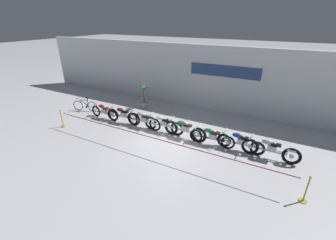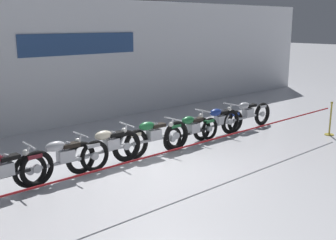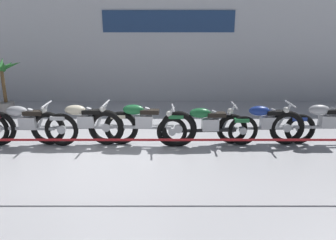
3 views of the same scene
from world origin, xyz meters
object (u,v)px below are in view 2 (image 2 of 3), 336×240
motorcycle_maroon_1 (1,173)px  motorcycle_green_5 (192,129)px  motorcycle_green_4 (152,138)px  stanchion_mid_left (330,124)px  motorcycle_cream_3 (109,147)px  motorcycle_silver_7 (247,115)px  stanchion_far_left (139,166)px  motorcycle_silver_2 (63,158)px  motorcycle_blue_6 (219,122)px

motorcycle_maroon_1 → motorcycle_green_5: size_ratio=1.02×
motorcycle_green_4 → stanchion_mid_left: (5.42, -2.10, -0.13)m
motorcycle_cream_3 → motorcycle_silver_7: (5.36, 0.00, 0.00)m
stanchion_far_left → motorcycle_silver_7: bearing=19.4°
motorcycle_cream_3 → motorcycle_maroon_1: bearing=-177.7°
motorcycle_cream_3 → stanchion_mid_left: size_ratio=2.27×
motorcycle_silver_2 → motorcycle_blue_6: 5.33m
motorcycle_silver_7 → motorcycle_cream_3: bearing=-180.0°
stanchion_mid_left → motorcycle_maroon_1: bearing=167.6°
motorcycle_green_5 → stanchion_mid_left: size_ratio=2.14×
motorcycle_maroon_1 → stanchion_far_left: size_ratio=0.19×
motorcycle_green_5 → motorcycle_silver_2: bearing=179.6°
motorcycle_blue_6 → motorcycle_cream_3: bearing=-179.2°
motorcycle_silver_2 → motorcycle_cream_3: (1.27, 0.06, -0.01)m
stanchion_far_left → motorcycle_maroon_1: bearing=131.8°
motorcycle_maroon_1 → motorcycle_green_5: 5.39m
motorcycle_green_5 → stanchion_mid_left: (3.97, -2.09, -0.11)m
motorcycle_maroon_1 → motorcycle_cream_3: size_ratio=0.96×
motorcycle_silver_2 → stanchion_far_left: stanchion_far_left is taller
motorcycle_maroon_1 → motorcycle_silver_2: 1.39m
motorcycle_cream_3 → motorcycle_silver_7: size_ratio=0.97×
motorcycle_blue_6 → motorcycle_green_5: bearing=-173.9°
stanchion_mid_left → motorcycle_blue_6: bearing=139.8°
motorcycle_silver_7 → stanchion_mid_left: bearing=-58.2°
motorcycle_blue_6 → motorcycle_silver_2: bearing=-178.7°
motorcycle_maroon_1 → motorcycle_green_4: size_ratio=0.95×
motorcycle_cream_3 → motorcycle_silver_7: bearing=0.0°
motorcycle_maroon_1 → motorcycle_cream_3: bearing=2.3°
motorcycle_silver_2 → stanchion_far_left: bearing=-77.9°
stanchion_mid_left → motorcycle_cream_3: bearing=162.1°
motorcycle_cream_3 → stanchion_far_left: stanchion_far_left is taller
motorcycle_cream_3 → motorcycle_green_5: size_ratio=1.06×
motorcycle_maroon_1 → motorcycle_silver_7: motorcycle_maroon_1 is taller
motorcycle_silver_2 → motorcycle_cream_3: size_ratio=0.96×
motorcycle_silver_2 → motorcycle_cream_3: bearing=2.6°
motorcycle_green_5 → motorcycle_silver_7: motorcycle_silver_7 is taller
motorcycle_silver_2 → stanchion_far_left: (0.45, -2.11, 0.27)m
motorcycle_silver_7 → stanchion_mid_left: size_ratio=2.34×
motorcycle_maroon_1 → motorcycle_blue_6: (6.72, 0.17, -0.03)m
motorcycle_green_4 → motorcycle_maroon_1: bearing=-179.5°
motorcycle_silver_7 → stanchion_far_left: bearing=-160.6°
motorcycle_green_4 → motorcycle_silver_2: bearing=179.7°
motorcycle_green_5 → motorcycle_cream_3: bearing=178.3°
stanchion_mid_left → motorcycle_silver_7: bearing=121.8°
motorcycle_blue_6 → motorcycle_green_4: bearing=-177.3°
motorcycle_green_4 → stanchion_far_left: size_ratio=0.20×
motorcycle_silver_7 → stanchion_mid_left: (1.34, -2.17, -0.12)m
motorcycle_silver_7 → motorcycle_green_5: bearing=-178.2°
motorcycle_cream_3 → motorcycle_green_5: motorcycle_cream_3 is taller
motorcycle_silver_7 → stanchion_far_left: (-6.17, -2.17, 0.28)m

